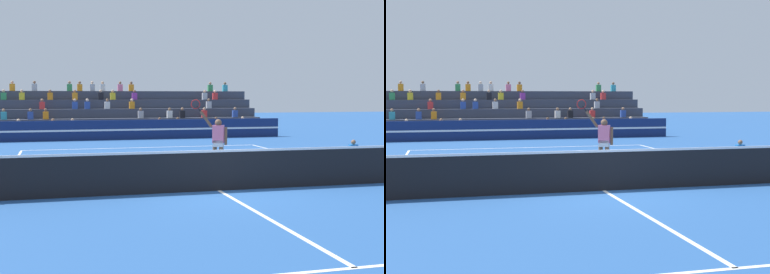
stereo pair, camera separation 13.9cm
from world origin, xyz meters
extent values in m
plane|color=#285699|center=(0.00, 0.00, 0.00)|extent=(120.00, 120.00, 0.00)
cube|color=white|center=(0.00, 11.90, 0.00)|extent=(11.00, 0.10, 0.01)
cube|color=white|center=(0.00, -6.43, 0.00)|extent=(8.25, 0.10, 0.01)
cube|color=white|center=(0.00, 6.43, 0.00)|extent=(8.25, 0.10, 0.01)
cube|color=white|center=(0.00, 0.00, 0.00)|extent=(0.10, 12.85, 0.01)
cube|color=black|center=(0.00, 0.00, 0.50)|extent=(11.90, 0.02, 1.00)
cube|color=white|center=(0.00, 0.00, 1.03)|extent=(11.90, 0.04, 0.06)
cube|color=navy|center=(0.00, 16.83, 0.55)|extent=(18.00, 0.24, 1.10)
cube|color=white|center=(0.00, 16.70, 0.55)|extent=(18.00, 0.02, 0.10)
cube|color=#383D4C|center=(0.00, 18.10, 0.28)|extent=(17.17, 0.95, 0.55)
cube|color=orange|center=(-4.11, 17.93, 0.77)|extent=(0.32, 0.22, 0.44)
sphere|color=#9E7051|center=(-4.11, 17.93, 1.09)|extent=(0.18, 0.18, 0.18)
cube|color=pink|center=(1.99, 17.93, 0.77)|extent=(0.32, 0.22, 0.44)
sphere|color=brown|center=(1.99, 17.93, 1.09)|extent=(0.18, 0.18, 0.18)
cube|color=#B2B2B7|center=(-5.96, 17.93, 0.77)|extent=(0.32, 0.22, 0.44)
sphere|color=beige|center=(-5.96, 17.93, 1.09)|extent=(0.18, 0.18, 0.18)
cube|color=#B2B2B7|center=(4.80, 17.93, 0.77)|extent=(0.32, 0.22, 0.44)
sphere|color=brown|center=(4.80, 17.93, 1.09)|extent=(0.18, 0.18, 0.18)
cube|color=orange|center=(5.47, 17.93, 0.77)|extent=(0.32, 0.22, 0.44)
sphere|color=brown|center=(5.47, 17.93, 1.09)|extent=(0.18, 0.18, 0.18)
cube|color=black|center=(7.19, 17.93, 0.77)|extent=(0.32, 0.22, 0.44)
sphere|color=beige|center=(7.19, 17.93, 1.09)|extent=(0.18, 0.18, 0.18)
cube|color=silver|center=(-3.04, 17.93, 0.77)|extent=(0.32, 0.22, 0.44)
sphere|color=tan|center=(-3.04, 17.93, 1.09)|extent=(0.18, 0.18, 0.18)
cube|color=#338C4C|center=(3.09, 17.93, 0.77)|extent=(0.32, 0.22, 0.44)
sphere|color=brown|center=(3.09, 17.93, 1.09)|extent=(0.18, 0.18, 0.18)
cube|color=#383D4C|center=(0.00, 19.05, 0.55)|extent=(17.17, 0.95, 1.10)
cube|color=#2D4CA5|center=(-5.35, 18.88, 1.32)|extent=(0.32, 0.22, 0.44)
sphere|color=#9E7051|center=(-5.35, 18.88, 1.64)|extent=(0.18, 0.18, 0.18)
cube|color=red|center=(5.00, 18.88, 1.32)|extent=(0.32, 0.22, 0.44)
sphere|color=tan|center=(5.00, 18.88, 1.64)|extent=(0.18, 0.18, 0.18)
cube|color=#2D4CA5|center=(7.02, 18.88, 1.32)|extent=(0.32, 0.22, 0.44)
sphere|color=#9E7051|center=(7.02, 18.88, 1.64)|extent=(0.18, 0.18, 0.18)
cube|color=#B2B2B7|center=(1.02, 18.88, 1.32)|extent=(0.32, 0.22, 0.44)
sphere|color=brown|center=(1.02, 18.88, 1.64)|extent=(0.18, 0.18, 0.18)
cube|color=black|center=(3.59, 18.88, 1.32)|extent=(0.32, 0.22, 0.44)
sphere|color=#9E7051|center=(3.59, 18.88, 1.64)|extent=(0.18, 0.18, 0.18)
cube|color=teal|center=(-6.80, 18.88, 1.32)|extent=(0.32, 0.22, 0.44)
sphere|color=#9E7051|center=(-6.80, 18.88, 1.64)|extent=(0.18, 0.18, 0.18)
cube|color=silver|center=(2.80, 18.88, 1.32)|extent=(0.32, 0.22, 0.44)
sphere|color=brown|center=(2.80, 18.88, 1.64)|extent=(0.18, 0.18, 0.18)
cube|color=orange|center=(-4.51, 18.88, 1.32)|extent=(0.32, 0.22, 0.44)
sphere|color=brown|center=(-4.51, 18.88, 1.64)|extent=(0.18, 0.18, 0.18)
cube|color=#383D4C|center=(0.00, 20.00, 0.83)|extent=(17.17, 0.95, 1.65)
cube|color=silver|center=(-0.89, 19.83, 1.87)|extent=(0.32, 0.22, 0.44)
sphere|color=brown|center=(-0.89, 19.83, 2.19)|extent=(0.18, 0.18, 0.18)
cube|color=orange|center=(0.63, 19.83, 1.87)|extent=(0.32, 0.22, 0.44)
sphere|color=beige|center=(0.63, 19.83, 2.19)|extent=(0.18, 0.18, 0.18)
cube|color=#2D4CA5|center=(-2.08, 19.83, 1.87)|extent=(0.32, 0.22, 0.44)
sphere|color=beige|center=(-2.08, 19.83, 2.19)|extent=(0.18, 0.18, 0.18)
cube|color=#B2B2B7|center=(5.57, 19.83, 1.87)|extent=(0.32, 0.22, 0.44)
sphere|color=brown|center=(5.57, 19.83, 2.19)|extent=(0.18, 0.18, 0.18)
cube|color=red|center=(-4.71, 19.83, 1.87)|extent=(0.32, 0.22, 0.44)
sphere|color=#9E7051|center=(-4.71, 19.83, 2.19)|extent=(0.18, 0.18, 0.18)
cube|color=#2D4CA5|center=(-2.81, 19.83, 1.87)|extent=(0.32, 0.22, 0.44)
sphere|color=tan|center=(-2.81, 19.83, 2.19)|extent=(0.18, 0.18, 0.18)
cube|color=#383D4C|center=(0.00, 20.95, 1.10)|extent=(17.17, 0.95, 2.20)
cube|color=#338C4C|center=(-6.94, 20.78, 2.42)|extent=(0.32, 0.22, 0.44)
sphere|color=tan|center=(-6.94, 20.78, 2.74)|extent=(0.18, 0.18, 0.18)
cube|color=orange|center=(-4.25, 20.78, 2.42)|extent=(0.32, 0.22, 0.44)
sphere|color=brown|center=(-4.25, 20.78, 2.74)|extent=(0.18, 0.18, 0.18)
cube|color=red|center=(6.28, 20.78, 2.42)|extent=(0.32, 0.22, 0.44)
sphere|color=beige|center=(6.28, 20.78, 2.74)|extent=(0.18, 0.18, 0.18)
cube|color=yellow|center=(-0.44, 20.78, 2.42)|extent=(0.32, 0.22, 0.44)
sphere|color=tan|center=(-0.44, 20.78, 2.74)|extent=(0.18, 0.18, 0.18)
cube|color=black|center=(-1.18, 20.78, 2.42)|extent=(0.32, 0.22, 0.44)
sphere|color=tan|center=(-1.18, 20.78, 2.74)|extent=(0.18, 0.18, 0.18)
cube|color=yellow|center=(-5.89, 20.78, 2.42)|extent=(0.32, 0.22, 0.44)
sphere|color=tan|center=(-5.89, 20.78, 2.74)|extent=(0.18, 0.18, 0.18)
cube|color=purple|center=(0.94, 20.78, 2.42)|extent=(0.32, 0.22, 0.44)
sphere|color=brown|center=(0.94, 20.78, 2.74)|extent=(0.18, 0.18, 0.18)
cube|color=#B2B2B7|center=(5.57, 20.78, 2.42)|extent=(0.32, 0.22, 0.44)
sphere|color=tan|center=(5.57, 20.78, 2.74)|extent=(0.18, 0.18, 0.18)
cube|color=orange|center=(-2.77, 20.78, 2.42)|extent=(0.32, 0.22, 0.44)
sphere|color=#9E7051|center=(-2.77, 20.78, 2.74)|extent=(0.18, 0.18, 0.18)
cube|color=#383D4C|center=(0.00, 21.90, 1.38)|extent=(17.17, 0.95, 2.75)
cube|color=#338C4C|center=(-3.05, 21.73, 2.97)|extent=(0.32, 0.22, 0.44)
sphere|color=#9E7051|center=(-3.05, 21.73, 3.29)|extent=(0.18, 0.18, 0.18)
cube|color=#338C4C|center=(6.23, 21.73, 2.97)|extent=(0.32, 0.22, 0.44)
sphere|color=#9E7051|center=(6.23, 21.73, 3.29)|extent=(0.18, 0.18, 0.18)
cube|color=teal|center=(7.28, 21.73, 2.97)|extent=(0.32, 0.22, 0.44)
sphere|color=brown|center=(7.28, 21.73, 3.29)|extent=(0.18, 0.18, 0.18)
cube|color=orange|center=(-6.49, 21.73, 2.97)|extent=(0.32, 0.22, 0.44)
sphere|color=tan|center=(-6.49, 21.73, 3.29)|extent=(0.18, 0.18, 0.18)
cube|color=orange|center=(-2.42, 21.73, 2.97)|extent=(0.32, 0.22, 0.44)
sphere|color=brown|center=(-2.42, 21.73, 3.29)|extent=(0.18, 0.18, 0.18)
cube|color=#B2B2B7|center=(-1.63, 21.73, 2.97)|extent=(0.32, 0.22, 0.44)
sphere|color=beige|center=(-1.63, 21.73, 3.29)|extent=(0.18, 0.18, 0.18)
cube|color=silver|center=(-0.98, 21.73, 2.97)|extent=(0.32, 0.22, 0.44)
sphere|color=tan|center=(-0.98, 21.73, 3.29)|extent=(0.18, 0.18, 0.18)
cube|color=orange|center=(0.87, 21.73, 2.97)|extent=(0.32, 0.22, 0.44)
sphere|color=brown|center=(0.87, 21.73, 3.29)|extent=(0.18, 0.18, 0.18)
cube|color=#B2B2B7|center=(-5.18, 21.73, 2.97)|extent=(0.32, 0.22, 0.44)
sphere|color=brown|center=(-5.18, 21.73, 3.29)|extent=(0.18, 0.18, 0.18)
cube|color=pink|center=(0.14, 21.73, 2.97)|extent=(0.32, 0.22, 0.44)
sphere|color=brown|center=(0.14, 21.73, 3.29)|extent=(0.18, 0.18, 0.18)
cube|color=black|center=(6.50, 4.29, 0.06)|extent=(0.28, 0.36, 0.12)
cube|color=black|center=(6.50, 4.29, 0.18)|extent=(0.28, 0.24, 0.18)
cube|color=#1966B2|center=(6.50, 4.29, 0.47)|extent=(0.30, 0.18, 0.40)
sphere|color=brown|center=(6.50, 4.29, 0.76)|extent=(0.17, 0.17, 0.17)
cylinder|color=brown|center=(1.02, 2.99, 0.45)|extent=(0.14, 0.14, 0.90)
cylinder|color=brown|center=(0.85, 3.15, 0.45)|extent=(0.14, 0.14, 0.90)
cube|color=white|center=(0.94, 3.05, 0.94)|extent=(0.38, 0.32, 0.20)
cube|color=pink|center=(0.94, 3.05, 1.24)|extent=(0.41, 0.34, 0.56)
sphere|color=brown|center=(0.94, 3.05, 1.60)|extent=(0.22, 0.22, 0.22)
cube|color=white|center=(1.00, 2.95, 0.04)|extent=(0.22, 0.29, 0.09)
cube|color=white|center=(0.84, 3.12, 0.04)|extent=(0.22, 0.29, 0.09)
cylinder|color=brown|center=(1.15, 2.95, 1.18)|extent=(0.09, 0.09, 0.56)
cylinder|color=brown|center=(0.58, 3.22, 1.70)|extent=(0.42, 0.26, 0.54)
cylinder|color=black|center=(0.37, 3.32, 2.03)|extent=(0.15, 0.10, 0.20)
torus|color=#B21E1E|center=(0.28, 3.36, 2.18)|extent=(0.40, 0.21, 0.43)
sphere|color=#C6DB33|center=(-0.73, 2.41, 0.03)|extent=(0.07, 0.07, 0.07)
camera|label=1|loc=(-4.12, -13.02, 2.44)|focal=50.00mm
camera|label=2|loc=(-3.99, -13.05, 2.44)|focal=50.00mm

